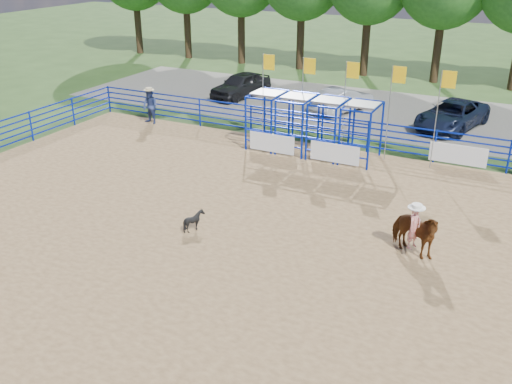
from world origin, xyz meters
TOP-DOWN VIEW (x-y plane):
  - ground at (0.00, 0.00)m, footprint 120.00×120.00m
  - arena_dirt at (0.00, 0.00)m, footprint 30.00×20.00m
  - gravel_strip at (0.00, 17.00)m, footprint 40.00×10.00m
  - horse_and_rider at (3.94, 1.48)m, footprint 1.96×1.46m
  - calf at (-2.93, -0.19)m, footprint 0.82×0.78m
  - spectator_cowboy at (-11.59, 9.24)m, footprint 1.00×0.84m
  - car_a at (-9.96, 16.38)m, footprint 2.65×4.71m
  - car_b at (-3.26, 16.03)m, footprint 2.88×4.38m
  - car_c at (2.85, 15.53)m, footprint 3.54×5.54m
  - perimeter_fence at (0.00, 0.00)m, footprint 30.10×20.10m
  - chute_assembly at (-1.90, 8.84)m, footprint 19.32×2.41m

SIDE VIEW (x-z plane):
  - ground at x=0.00m, z-range 0.00..0.00m
  - gravel_strip at x=0.00m, z-range 0.00..0.01m
  - arena_dirt at x=0.00m, z-range 0.00..0.02m
  - calf at x=-2.93m, z-range 0.02..0.74m
  - car_b at x=-3.26m, z-range 0.01..1.37m
  - car_c at x=2.85m, z-range 0.01..1.43m
  - perimeter_fence at x=0.00m, z-range 0.00..1.50m
  - car_a at x=-9.96m, z-range 0.01..1.52m
  - horse_and_rider at x=3.94m, z-range -0.32..2.07m
  - spectator_cowboy at x=-11.59m, z-range 0.02..1.92m
  - chute_assembly at x=-1.90m, z-range -0.84..3.36m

